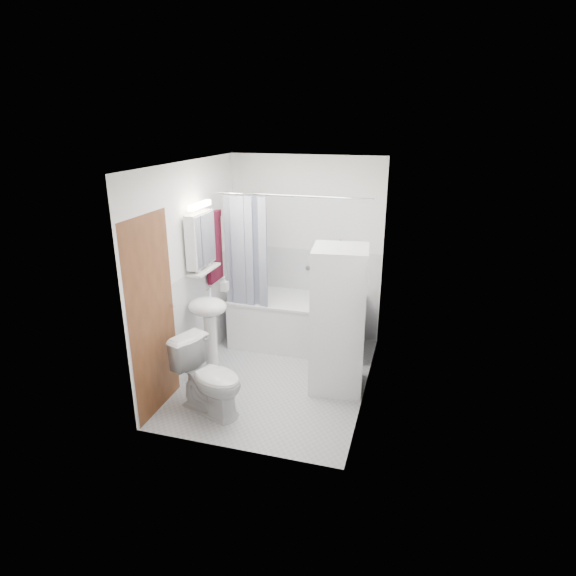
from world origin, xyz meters
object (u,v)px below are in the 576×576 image
(bathtub, at_px, (297,319))
(toilet, at_px, (210,378))
(sink, at_px, (209,319))
(washer_dryer, at_px, (338,320))

(bathtub, distance_m, toilet, 1.77)
(sink, relative_size, washer_dryer, 0.66)
(washer_dryer, bearing_deg, sink, 179.93)
(bathtub, relative_size, sink, 1.61)
(sink, height_order, toilet, sink)
(bathtub, distance_m, washer_dryer, 1.20)
(washer_dryer, bearing_deg, toilet, -150.11)
(sink, distance_m, toilet, 0.81)
(toilet, bearing_deg, bathtub, 6.00)
(bathtub, height_order, toilet, toilet)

